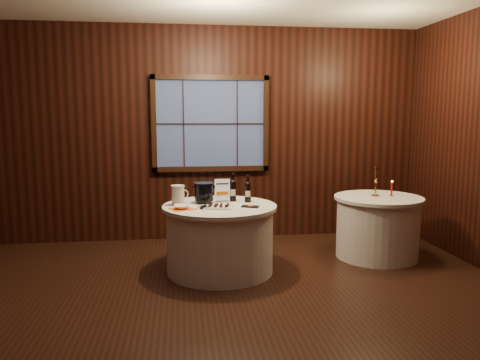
{
  "coord_description": "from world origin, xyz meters",
  "views": [
    {
      "loc": [
        -0.42,
        -4.14,
        1.78
      ],
      "look_at": [
        0.22,
        0.9,
        1.06
      ],
      "focal_mm": 35.0,
      "sensor_mm": 36.0,
      "label": 1
    }
  ],
  "objects": [
    {
      "name": "side_table",
      "position": [
        2.0,
        1.3,
        0.39
      ],
      "size": [
        1.08,
        1.08,
        0.77
      ],
      "color": "silver",
      "rests_on": "ground"
    },
    {
      "name": "main_table",
      "position": [
        0.0,
        1.0,
        0.39
      ],
      "size": [
        1.28,
        1.28,
        0.77
      ],
      "color": "silver",
      "rests_on": "ground"
    },
    {
      "name": "cracker_bowl",
      "position": [
        -0.42,
        0.83,
        0.79
      ],
      "size": [
        0.16,
        0.16,
        0.04
      ],
      "primitive_type": "imported",
      "rotation": [
        0.0,
        0.0,
        0.02
      ],
      "color": "white",
      "rests_on": "orange_napkin"
    },
    {
      "name": "red_candle",
      "position": [
        2.17,
        1.3,
        0.85
      ],
      "size": [
        0.05,
        0.05,
        0.2
      ],
      "color": "gold",
      "rests_on": "side_table"
    },
    {
      "name": "orange_napkin",
      "position": [
        -0.42,
        0.83,
        0.77
      ],
      "size": [
        0.3,
        0.3,
        0.0
      ],
      "primitive_type": "cube",
      "rotation": [
        0.0,
        0.0,
        0.39
      ],
      "color": "orange",
      "rests_on": "main_table"
    },
    {
      "name": "brass_candlestick",
      "position": [
        1.96,
        1.3,
        0.91
      ],
      "size": [
        0.11,
        0.11,
        0.38
      ],
      "color": "gold",
      "rests_on": "side_table"
    },
    {
      "name": "ice_bucket",
      "position": [
        -0.17,
        1.15,
        0.89
      ],
      "size": [
        0.23,
        0.23,
        0.23
      ],
      "color": "black",
      "rests_on": "main_table"
    },
    {
      "name": "grape_bunch",
      "position": [
        -0.18,
        0.8,
        0.79
      ],
      "size": [
        0.17,
        0.09,
        0.04
      ],
      "rotation": [
        0.0,
        0.0,
        0.29
      ],
      "color": "black",
      "rests_on": "main_table"
    },
    {
      "name": "chocolate_box",
      "position": [
        0.32,
        0.84,
        0.78
      ],
      "size": [
        0.21,
        0.16,
        0.02
      ],
      "primitive_type": "cube",
      "rotation": [
        0.0,
        0.0,
        -0.42
      ],
      "color": "black",
      "rests_on": "main_table"
    },
    {
      "name": "ground",
      "position": [
        0.0,
        0.0,
        0.0
      ],
      "size": [
        6.0,
        6.0,
        0.0
      ],
      "primitive_type": "plane",
      "color": "black",
      "rests_on": "ground"
    },
    {
      "name": "back_wall",
      "position": [
        0.0,
        2.48,
        1.54
      ],
      "size": [
        6.0,
        0.1,
        3.0
      ],
      "color": "black",
      "rests_on": "ground"
    },
    {
      "name": "chocolate_plate",
      "position": [
        -0.02,
        0.84,
        0.79
      ],
      "size": [
        0.35,
        0.27,
        0.04
      ],
      "rotation": [
        0.0,
        0.0,
        -0.24
      ],
      "color": "white",
      "rests_on": "main_table"
    },
    {
      "name": "port_bottle_left",
      "position": [
        0.17,
        1.22,
        0.91
      ],
      "size": [
        0.08,
        0.08,
        0.33
      ],
      "rotation": [
        0.0,
        0.0,
        -0.06
      ],
      "color": "black",
      "rests_on": "main_table"
    },
    {
      "name": "port_bottle_right",
      "position": [
        0.34,
        1.14,
        0.91
      ],
      "size": [
        0.08,
        0.08,
        0.32
      ],
      "rotation": [
        0.0,
        0.0,
        -0.13
      ],
      "color": "black",
      "rests_on": "main_table"
    },
    {
      "name": "sign_stand",
      "position": [
        0.04,
        1.15,
        0.87
      ],
      "size": [
        0.18,
        0.09,
        0.28
      ],
      "rotation": [
        0.0,
        0.0,
        0.08
      ],
      "color": "#B8B8BF",
      "rests_on": "main_table"
    },
    {
      "name": "glass_pitcher",
      "position": [
        -0.46,
        1.07,
        0.88
      ],
      "size": [
        0.2,
        0.16,
        0.22
      ],
      "rotation": [
        0.0,
        0.0,
        0.37
      ],
      "color": "white",
      "rests_on": "main_table"
    }
  ]
}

